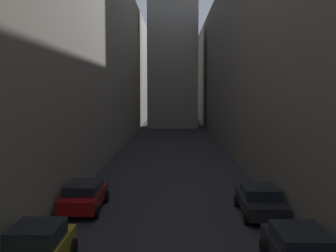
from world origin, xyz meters
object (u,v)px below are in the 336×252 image
Objects in this scene: parked_car_left_third at (37,249)px; parked_car_right_third at (300,250)px; parked_car_right_far at (260,201)px; parked_car_left_far at (84,195)px.

parked_car_left_third is 0.94× the size of parked_car_right_third.
parked_car_left_third reaches higher than parked_car_right_third.
parked_car_right_third is 0.98× the size of parked_car_right_far.
parked_car_left_third is 7.44m from parked_car_left_far.
parked_car_left_third is at bearing 127.09° from parked_car_right_far.
parked_car_right_far is (8.80, -0.79, -0.03)m from parked_car_left_far.
parked_car_right_third reaches higher than parked_car_left_far.
parked_car_right_third is at bearing -180.00° from parked_car_right_far.
parked_car_left_third reaches higher than parked_car_left_far.
parked_car_right_third is (8.80, -7.33, 0.02)m from parked_car_left_far.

